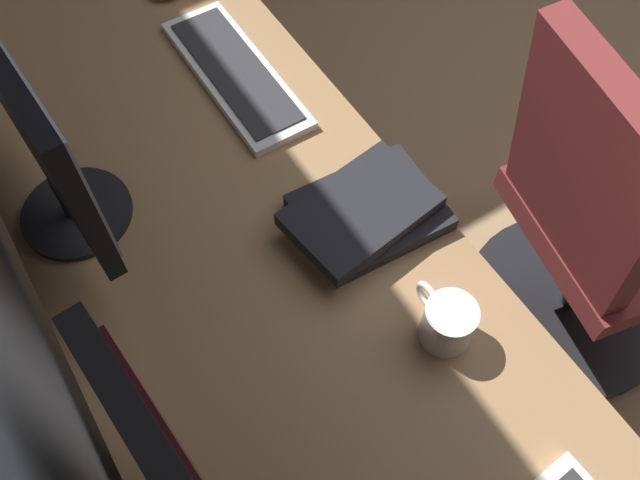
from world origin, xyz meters
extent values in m
cube|color=#936D47|center=(-0.01, 1.58, 0.71)|extent=(2.17, 0.69, 0.03)
cylinder|color=silver|center=(1.01, 1.30, 0.35)|extent=(0.05, 0.05, 0.70)
cylinder|color=silver|center=(1.01, 1.87, 0.35)|extent=(0.05, 0.05, 0.70)
cube|color=#936D47|center=(-0.17, 1.61, 0.35)|extent=(0.40, 0.50, 0.69)
cube|color=silver|center=(-0.17, 1.36, 0.35)|extent=(0.37, 0.01, 0.61)
cylinder|color=black|center=(0.39, 1.81, 0.74)|extent=(0.20, 0.20, 0.01)
cylinder|color=black|center=(0.39, 1.81, 0.79)|extent=(0.04, 0.04, 0.10)
cube|color=black|center=(0.39, 1.81, 1.00)|extent=(0.46, 0.05, 0.31)
cube|color=#B2BCCC|center=(0.38, 1.79, 1.00)|extent=(0.42, 0.03, 0.27)
cube|color=silver|center=(0.54, 1.40, 0.74)|extent=(0.42, 0.14, 0.02)
cube|color=#2D2D30|center=(0.54, 1.40, 0.75)|extent=(0.38, 0.11, 0.00)
cube|color=black|center=(0.10, 1.36, 0.75)|extent=(0.21, 0.26, 0.03)
cube|color=black|center=(0.09, 1.38, 0.78)|extent=(0.20, 0.28, 0.03)
cylinder|color=silver|center=(-0.16, 1.39, 0.77)|extent=(0.09, 0.09, 0.09)
torus|color=silver|center=(-0.10, 1.39, 0.78)|extent=(0.06, 0.01, 0.06)
cube|color=maroon|center=(-0.08, 0.76, 0.46)|extent=(0.51, 0.50, 0.07)
cube|color=maroon|center=(-0.04, 0.97, 0.74)|extent=(0.41, 0.20, 0.50)
cylinder|color=black|center=(-0.08, 0.76, 0.24)|extent=(0.05, 0.05, 0.37)
cylinder|color=black|center=(-0.08, 0.76, 0.04)|extent=(0.56, 0.56, 0.03)
camera|label=1|loc=(-0.43, 1.80, 1.77)|focal=38.35mm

